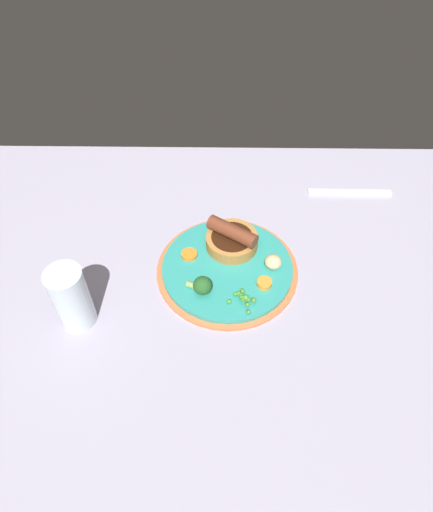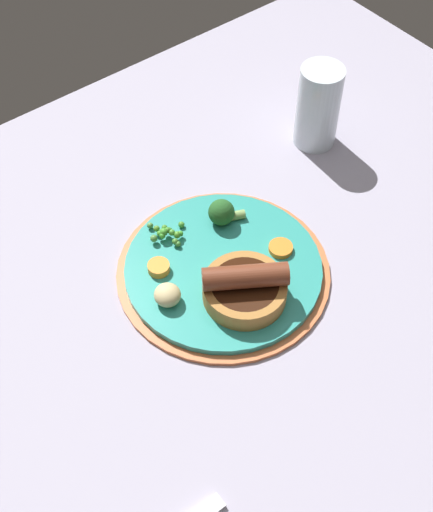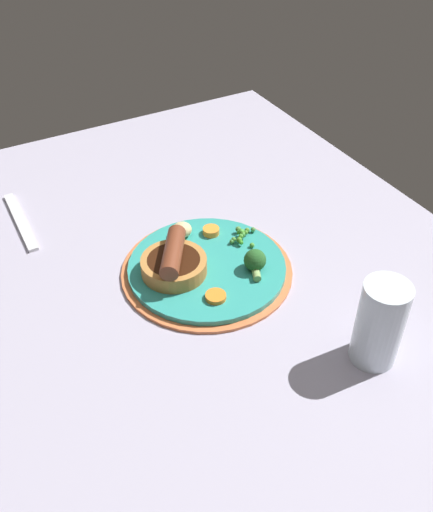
% 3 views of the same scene
% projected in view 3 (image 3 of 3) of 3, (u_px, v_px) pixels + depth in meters
% --- Properties ---
extents(dining_table, '(1.10, 0.80, 0.03)m').
position_uv_depth(dining_table, '(220.00, 278.00, 0.89)').
color(dining_table, '#9E99AD').
rests_on(dining_table, ground).
extents(dinner_plate, '(0.26, 0.26, 0.01)m').
position_uv_depth(dinner_plate, '(207.00, 269.00, 0.87)').
color(dinner_plate, '#CC6B3D').
rests_on(dinner_plate, dining_table).
extents(sausage_pudding, '(0.10, 0.10, 0.05)m').
position_uv_depth(sausage_pudding, '(174.00, 262.00, 0.84)').
color(sausage_pudding, '#AD7538').
rests_on(sausage_pudding, dinner_plate).
extents(pea_pile, '(0.05, 0.05, 0.02)m').
position_uv_depth(pea_pile, '(242.00, 235.00, 0.91)').
color(pea_pile, green).
rests_on(pea_pile, dinner_plate).
extents(broccoli_floret_near, '(0.05, 0.03, 0.03)m').
position_uv_depth(broccoli_floret_near, '(255.00, 261.00, 0.85)').
color(broccoli_floret_near, '#235623').
rests_on(broccoli_floret_near, dinner_plate).
extents(potato_chunk_0, '(0.03, 0.03, 0.02)m').
position_uv_depth(potato_chunk_0, '(182.00, 230.00, 0.92)').
color(potato_chunk_0, '#CCB77F').
rests_on(potato_chunk_0, dinner_plate).
extents(carrot_slice_1, '(0.04, 0.04, 0.01)m').
position_uv_depth(carrot_slice_1, '(216.00, 296.00, 0.81)').
color(carrot_slice_1, orange).
rests_on(carrot_slice_1, dinner_plate).
extents(carrot_slice_2, '(0.03, 0.03, 0.01)m').
position_uv_depth(carrot_slice_2, '(211.00, 231.00, 0.93)').
color(carrot_slice_2, orange).
rests_on(carrot_slice_2, dinner_plate).
extents(fork, '(0.18, 0.02, 0.01)m').
position_uv_depth(fork, '(20.00, 221.00, 0.97)').
color(fork, silver).
rests_on(fork, dining_table).
extents(drinking_glass, '(0.06, 0.06, 0.12)m').
position_uv_depth(drinking_glass, '(380.00, 323.00, 0.71)').
color(drinking_glass, silver).
rests_on(drinking_glass, dining_table).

